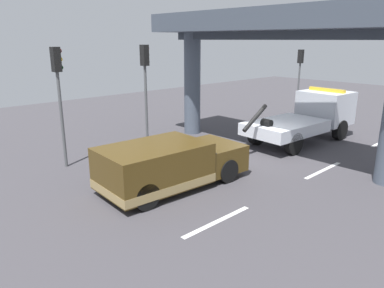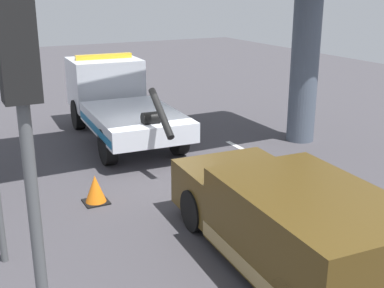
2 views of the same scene
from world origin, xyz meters
name	(u,v)px [view 1 (image 1 of 2)]	position (x,y,z in m)	size (l,w,h in m)	color
ground_plane	(263,155)	(0.00, 0.00, -0.05)	(60.00, 40.00, 0.10)	#423F44
lane_stripe_west	(217,221)	(-6.00, -2.83, 0.00)	(2.60, 0.16, 0.01)	silver
lane_stripe_mid	(323,170)	(0.00, -2.83, 0.00)	(2.60, 0.16, 0.01)	silver
lane_stripe_east	(383,142)	(6.00, -2.83, 0.00)	(2.60, 0.16, 0.01)	silver
tow_truck_white	(309,116)	(3.67, -0.05, 1.20)	(7.31, 2.74, 2.46)	silver
towed_van_green	(168,165)	(-5.40, 0.00, 0.78)	(5.31, 2.48, 1.58)	#4C3814
overpass_structure	(276,34)	(0.41, 0.00, 5.08)	(3.60, 11.93, 6.03)	#4C5666
traffic_light_near	(59,82)	(-6.98, 4.42, 3.34)	(0.39, 0.32, 4.60)	#515456
traffic_light_far	(145,74)	(-2.98, 4.42, 3.37)	(0.39, 0.32, 4.64)	#515456
traffic_light_mid	(300,67)	(10.02, 4.42, 3.07)	(0.39, 0.32, 4.20)	#515456
traffic_cone_orange	(206,143)	(-1.30, 2.22, 0.31)	(0.54, 0.54, 0.65)	orange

